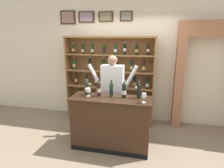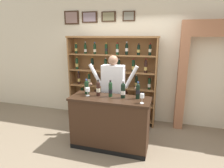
% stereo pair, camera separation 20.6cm
% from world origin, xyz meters
% --- Properties ---
extents(ground_plane, '(14.00, 14.00, 0.02)m').
position_xyz_m(ground_plane, '(0.00, 0.00, -0.01)').
color(ground_plane, '#7A6B56').
extents(back_wall, '(12.00, 0.19, 3.41)m').
position_xyz_m(back_wall, '(-0.00, 1.48, 1.71)').
color(back_wall, beige).
rests_on(back_wall, ground).
extents(wine_shelf, '(2.14, 0.33, 2.04)m').
position_xyz_m(wine_shelf, '(-0.33, 1.17, 1.09)').
color(wine_shelf, olive).
rests_on(wine_shelf, ground).
extents(archway_doorway, '(1.54, 0.45, 2.36)m').
position_xyz_m(archway_doorway, '(1.93, 1.35, 1.35)').
color(archway_doorway, '#9E6647').
rests_on(archway_doorway, ground).
extents(tasting_counter, '(1.45, 0.54, 0.97)m').
position_xyz_m(tasting_counter, '(-0.01, -0.00, 0.49)').
color(tasting_counter, '#382316').
rests_on(tasting_counter, ground).
extents(shopkeeper, '(1.06, 0.22, 1.67)m').
position_xyz_m(shopkeeper, '(-0.10, 0.51, 1.05)').
color(shopkeeper, '#2D3347').
rests_on(shopkeeper, ground).
extents(tasting_bottle_prosecco, '(0.08, 0.08, 0.29)m').
position_xyz_m(tasting_bottle_prosecco, '(-0.50, 0.10, 1.11)').
color(tasting_bottle_prosecco, black).
rests_on(tasting_bottle_prosecco, tasting_counter).
extents(tasting_bottle_vin_santo, '(0.07, 0.07, 0.30)m').
position_xyz_m(tasting_bottle_vin_santo, '(-0.25, 0.05, 1.11)').
color(tasting_bottle_vin_santo, black).
rests_on(tasting_bottle_vin_santo, tasting_counter).
extents(tasting_bottle_brunello, '(0.07, 0.07, 0.31)m').
position_xyz_m(tasting_bottle_brunello, '(-0.02, 0.07, 1.12)').
color(tasting_bottle_brunello, '#19381E').
rests_on(tasting_bottle_brunello, tasting_counter).
extents(tasting_bottle_chianti, '(0.08, 0.08, 0.31)m').
position_xyz_m(tasting_bottle_chianti, '(0.21, 0.06, 1.11)').
color(tasting_bottle_chianti, black).
rests_on(tasting_bottle_chianti, tasting_counter).
extents(tasting_bottle_super_tuscan, '(0.07, 0.07, 0.31)m').
position_xyz_m(tasting_bottle_super_tuscan, '(0.47, 0.09, 1.12)').
color(tasting_bottle_super_tuscan, black).
rests_on(tasting_bottle_super_tuscan, tasting_counter).
extents(wine_glass_left, '(0.07, 0.07, 0.16)m').
position_xyz_m(wine_glass_left, '(0.58, -0.12, 1.09)').
color(wine_glass_left, silver).
rests_on(wine_glass_left, tasting_counter).
extents(wine_glass_right, '(0.08, 0.08, 0.15)m').
position_xyz_m(wine_glass_right, '(-0.43, -0.01, 1.08)').
color(wine_glass_right, silver).
rests_on(wine_glass_right, tasting_counter).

